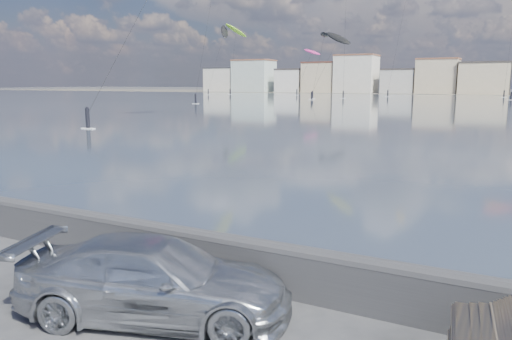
% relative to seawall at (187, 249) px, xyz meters
% --- Properties ---
extents(ground, '(700.00, 700.00, 0.00)m').
position_rel_seawall_xyz_m(ground, '(0.00, -2.70, -0.58)').
color(ground, '#333335').
rests_on(ground, ground).
extents(bay_water, '(500.00, 177.00, 0.00)m').
position_rel_seawall_xyz_m(bay_water, '(0.00, 88.80, -0.58)').
color(bay_water, '#374151').
rests_on(bay_water, ground).
extents(far_shore_strip, '(500.00, 60.00, 0.00)m').
position_rel_seawall_xyz_m(far_shore_strip, '(0.00, 197.30, -0.57)').
color(far_shore_strip, '#4C473D').
rests_on(far_shore_strip, ground).
extents(seawall, '(400.00, 0.36, 1.08)m').
position_rel_seawall_xyz_m(seawall, '(0.00, 0.00, 0.00)').
color(seawall, '#28282B').
rests_on(seawall, ground).
extents(far_buildings, '(240.79, 13.26, 14.60)m').
position_rel_seawall_xyz_m(far_buildings, '(1.31, 183.30, 5.44)').
color(far_buildings, beige).
rests_on(far_buildings, ground).
extents(car_silver, '(5.25, 3.43, 1.41)m').
position_rel_seawall_xyz_m(car_silver, '(0.68, -1.90, 0.13)').
color(car_silver, '#B5B8BD').
rests_on(car_silver, ground).
extents(kitesurfer_1, '(9.16, 15.52, 17.39)m').
position_rel_seawall_xyz_m(kitesurfer_1, '(-35.68, 114.14, 14.17)').
color(kitesurfer_1, black).
rests_on(kitesurfer_1, ground).
extents(kitesurfer_8, '(7.95, 15.56, 24.67)m').
position_rel_seawall_xyz_m(kitesurfer_8, '(-84.81, 148.13, 21.18)').
color(kitesurfer_8, '#8CD826').
rests_on(kitesurfer_8, ground).
extents(kitesurfer_9, '(6.45, 17.16, 24.67)m').
position_rel_seawall_xyz_m(kitesurfer_9, '(-87.29, 144.29, 20.60)').
color(kitesurfer_9, black).
rests_on(kitesurfer_9, ground).
extents(kitesurfer_16, '(8.15, 9.49, 15.42)m').
position_rel_seawall_xyz_m(kitesurfer_16, '(-55.86, 147.37, 13.06)').
color(kitesurfer_16, '#E5338C').
rests_on(kitesurfer_16, ground).
extents(kitesurfer_17, '(5.52, 15.07, 17.53)m').
position_rel_seawall_xyz_m(kitesurfer_17, '(-42.14, 121.76, 15.79)').
color(kitesurfer_17, black).
rests_on(kitesurfer_17, ground).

